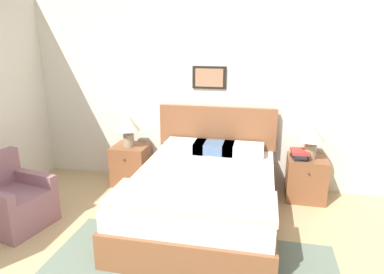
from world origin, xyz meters
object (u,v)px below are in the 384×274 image
bed (204,195)px  nightstand_by_door (306,178)px  armchair (11,202)px  table_lamp_by_door (312,135)px  table_lamp_near_window (128,125)px  nightstand_near_window (131,164)px

bed → nightstand_by_door: 1.44m
bed → armchair: bed is taller
nightstand_by_door → table_lamp_by_door: size_ratio=1.22×
table_lamp_near_window → table_lamp_by_door: 2.42m
nightstand_near_window → nightstand_by_door: size_ratio=1.00×
armchair → table_lamp_by_door: bearing=124.3°
bed → armchair: bearing=-164.8°
table_lamp_by_door → nightstand_near_window: bearing=179.5°
bed → armchair: size_ratio=2.66×
table_lamp_by_door → nightstand_by_door: bearing=128.6°
nightstand_near_window → nightstand_by_door: 2.39m
bed → nightstand_by_door: bearing=34.1°
table_lamp_near_window → armchair: bearing=-122.3°
nightstand_near_window → table_lamp_near_window: size_ratio=1.22×
bed → armchair: (-2.06, -0.56, -0.03)m
armchair → table_lamp_near_window: size_ratio=1.73×
bed → table_lamp_near_window: bed is taller
table_lamp_near_window → table_lamp_by_door: size_ratio=1.00×
armchair → nightstand_near_window: armchair is taller
nightstand_near_window → nightstand_by_door: (2.39, 0.00, 0.00)m
nightstand_near_window → armchair: bearing=-122.1°
bed → nightstand_near_window: bed is taller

